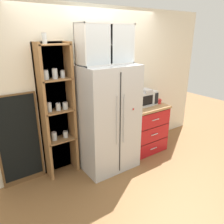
# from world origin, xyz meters

# --- Properties ---
(ground_plane) EXTENTS (10.67, 10.67, 0.00)m
(ground_plane) POSITION_xyz_m (0.00, 0.00, 0.00)
(ground_plane) COLOR olive
(wall_back_cream) EXTENTS (4.97, 0.10, 2.55)m
(wall_back_cream) POSITION_xyz_m (0.00, 0.40, 1.27)
(wall_back_cream) COLOR silver
(wall_back_cream) RESTS_ON ground
(refrigerator) EXTENTS (0.88, 0.73, 1.70)m
(refrigerator) POSITION_xyz_m (0.00, -0.00, 0.85)
(refrigerator) COLOR silver
(refrigerator) RESTS_ON ground
(pantry_shelf_column) EXTENTS (0.51, 0.29, 2.15)m
(pantry_shelf_column) POSITION_xyz_m (-0.71, 0.29, 1.06)
(pantry_shelf_column) COLOR brown
(pantry_shelf_column) RESTS_ON ground
(counter_cabinet) EXTENTS (0.80, 0.62, 0.89)m
(counter_cabinet) POSITION_xyz_m (0.86, 0.06, 0.45)
(counter_cabinet) COLOR red
(counter_cabinet) RESTS_ON ground
(microwave) EXTENTS (0.44, 0.33, 0.26)m
(microwave) POSITION_xyz_m (0.88, 0.10, 1.02)
(microwave) COLOR silver
(microwave) RESTS_ON counter_cabinet
(coffee_maker) EXTENTS (0.17, 0.20, 0.31)m
(coffee_maker) POSITION_xyz_m (0.86, 0.06, 1.05)
(coffee_maker) COLOR #B7B7BC
(coffee_maker) RESTS_ON counter_cabinet
(mug_navy) EXTENTS (0.12, 0.08, 0.08)m
(mug_navy) POSITION_xyz_m (0.60, 0.07, 0.93)
(mug_navy) COLOR navy
(mug_navy) RESTS_ON counter_cabinet
(mug_red) EXTENTS (0.12, 0.08, 0.09)m
(mug_red) POSITION_xyz_m (1.16, -0.01, 0.93)
(mug_red) COLOR red
(mug_red) RESTS_ON counter_cabinet
(bottle_green) EXTENTS (0.06, 0.06, 0.25)m
(bottle_green) POSITION_xyz_m (0.86, 0.15, 1.00)
(bottle_green) COLOR #285B33
(bottle_green) RESTS_ON counter_cabinet
(bottle_clear) EXTENTS (0.06, 0.06, 0.26)m
(bottle_clear) POSITION_xyz_m (0.86, 0.08, 1.00)
(bottle_clear) COLOR silver
(bottle_clear) RESTS_ON counter_cabinet
(upper_cabinet) EXTENTS (0.84, 0.32, 0.57)m
(upper_cabinet) POSITION_xyz_m (-0.00, 0.04, 1.98)
(upper_cabinet) COLOR silver
(upper_cabinet) RESTS_ON refrigerator
(chalkboard_menu) EXTENTS (0.60, 0.04, 1.37)m
(chalkboard_menu) POSITION_xyz_m (-1.29, 0.33, 0.69)
(chalkboard_menu) COLOR brown
(chalkboard_menu) RESTS_ON ground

